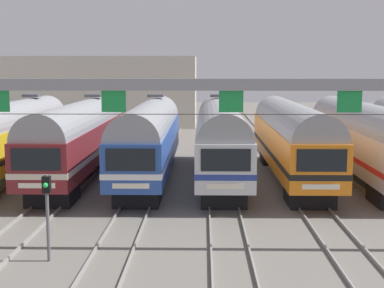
% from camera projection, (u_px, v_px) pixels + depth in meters
% --- Properties ---
extents(ground_plane, '(160.00, 160.00, 0.00)m').
position_uv_depth(ground_plane, '(220.00, 179.00, 34.97)').
color(ground_plane, slate).
extents(track_bed, '(27.64, 70.00, 0.15)m').
position_uv_depth(track_bed, '(214.00, 142.00, 51.80)').
color(track_bed, gray).
rests_on(track_bed, ground).
extents(commuter_train_yellow, '(2.88, 18.06, 5.05)m').
position_uv_depth(commuter_train_yellow, '(9.00, 136.00, 34.87)').
color(commuter_train_yellow, gold).
rests_on(commuter_train_yellow, ground).
extents(commuter_train_maroon, '(2.88, 18.06, 5.05)m').
position_uv_depth(commuter_train_maroon, '(79.00, 136.00, 34.78)').
color(commuter_train_maroon, maroon).
rests_on(commuter_train_maroon, ground).
extents(commuter_train_blue, '(2.88, 18.06, 5.05)m').
position_uv_depth(commuter_train_blue, '(149.00, 136.00, 34.69)').
color(commuter_train_blue, '#284C9E').
rests_on(commuter_train_blue, ground).
extents(commuter_train_silver, '(2.88, 18.06, 5.05)m').
position_uv_depth(commuter_train_silver, '(220.00, 136.00, 34.61)').
color(commuter_train_silver, silver).
rests_on(commuter_train_silver, ground).
extents(commuter_train_orange, '(2.88, 18.06, 4.77)m').
position_uv_depth(commuter_train_orange, '(291.00, 137.00, 34.52)').
color(commuter_train_orange, orange).
rests_on(commuter_train_orange, ground).
extents(commuter_train_stainless, '(2.88, 18.06, 4.77)m').
position_uv_depth(commuter_train_stainless, '(363.00, 137.00, 34.43)').
color(commuter_train_stainless, '#B2B5BA').
rests_on(commuter_train_stainless, ground).
extents(catenary_gantry, '(31.38, 0.44, 6.97)m').
position_uv_depth(catenary_gantry, '(231.00, 106.00, 20.86)').
color(catenary_gantry, gray).
rests_on(catenary_gantry, ground).
extents(yard_signal_mast, '(0.28, 0.35, 3.14)m').
position_uv_depth(yard_signal_mast, '(47.00, 201.00, 19.88)').
color(yard_signal_mast, '#59595E').
rests_on(yard_signal_mast, ground).
extents(maintenance_building, '(27.68, 10.00, 8.21)m').
position_uv_depth(maintenance_building, '(82.00, 91.00, 68.61)').
color(maintenance_building, beige).
rests_on(maintenance_building, ground).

